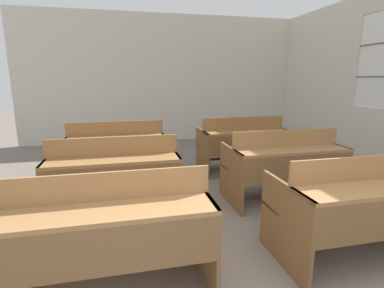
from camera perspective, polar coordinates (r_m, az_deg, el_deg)
name	(u,v)px	position (r m, az deg, el deg)	size (l,w,h in m)	color
wall_back	(164,79)	(7.02, -5.44, 12.20)	(6.32, 0.06, 2.83)	beige
bench_front_left	(112,230)	(2.12, -15.08, -15.58)	(1.31, 0.72, 0.85)	brown
bench_front_right	(361,205)	(2.75, 29.57, -10.13)	(1.31, 0.72, 0.85)	brown
bench_second_left	(115,175)	(3.21, -14.52, -5.74)	(1.31, 0.72, 0.85)	brown
bench_second_right	(284,164)	(3.67, 17.15, -3.63)	(1.31, 0.72, 0.85)	brown
bench_third_left	(117,150)	(4.33, -14.14, -1.05)	(1.31, 0.72, 0.85)	brown
bench_third_right	(243,143)	(4.73, 9.66, 0.26)	(1.31, 0.72, 0.85)	brown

